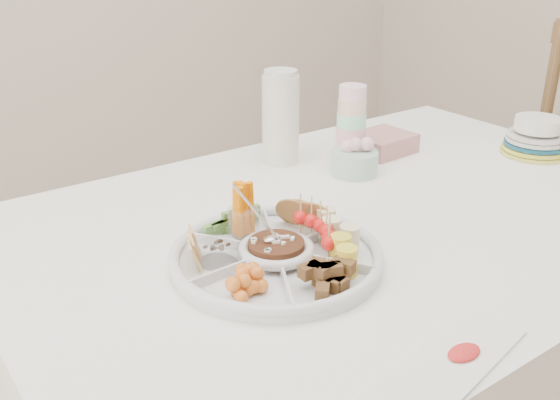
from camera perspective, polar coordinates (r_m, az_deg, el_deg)
dining_table at (r=1.55m, az=6.96°, el=-13.83°), size 1.52×1.02×0.76m
party_tray at (r=1.13m, az=-0.35°, el=-4.87°), size 0.40×0.40×0.04m
bean_dip at (r=1.12m, az=-0.35°, el=-4.54°), size 0.11×0.11×0.04m
tortillas at (r=1.23m, az=1.88°, el=-1.27°), size 0.10×0.10×0.05m
carrot_cucumber at (r=1.20m, az=-4.20°, el=-0.81°), size 0.13×0.13×0.11m
pita_raisins at (r=1.11m, az=-7.03°, el=-4.35°), size 0.10×0.10×0.05m
cherries at (r=1.02m, az=-3.07°, el=-7.48°), size 0.11×0.11×0.04m
granola_chunks at (r=1.04m, az=4.15°, el=-6.90°), size 0.10×0.10×0.04m
banana_tomato at (r=1.14m, az=6.16°, el=-2.75°), size 0.13×0.13×0.10m
cup_stack at (r=1.60m, az=6.53°, el=6.98°), size 0.09×0.09×0.21m
thermos at (r=1.59m, az=0.06°, el=7.66°), size 0.10×0.10×0.24m
flower_bowl at (r=1.54m, az=6.82°, el=3.92°), size 0.12×0.12×0.09m
napkin_stack at (r=1.71m, az=9.35°, el=5.17°), size 0.16×0.14×0.05m
plate_stack at (r=1.80m, az=22.39°, el=5.55°), size 0.20×0.20×0.11m
placemat at (r=0.93m, az=15.23°, el=-14.26°), size 0.31×0.15×0.01m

